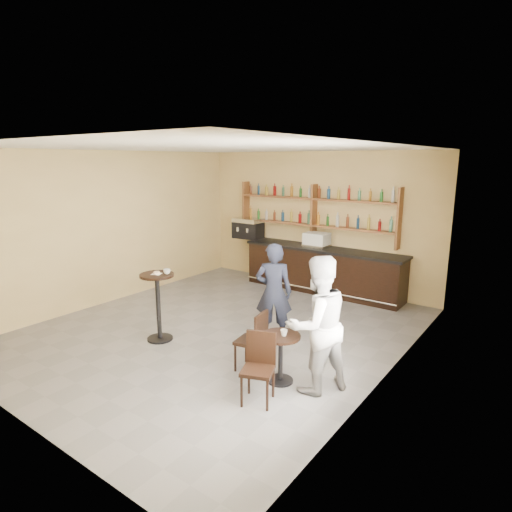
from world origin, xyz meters
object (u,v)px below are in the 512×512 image
Objects in this scene: espresso_machine at (248,228)px; patron_second at (317,325)px; chair_south at (258,370)px; bar_counter at (323,270)px; pastry_case at (317,240)px; pedestal_table at (158,307)px; man_main at (274,292)px; chair_west at (251,340)px; cafe_table at (280,358)px.

espresso_machine is 0.39× the size of patron_second.
patron_second reaches higher than chair_south.
bar_counter is at bearing 87.10° from chair_south.
pastry_case reaches higher than pedestal_table.
man_main is 1.89× the size of chair_west.
cafe_table is (0.87, -1.12, -0.50)m from man_main.
bar_counter is 4.13m from chair_west.
espresso_machine is 1.98m from pastry_case.
patron_second reaches higher than bar_counter.
bar_counter is at bearing -124.66° from patron_second.
patron_second is (0.49, 0.11, 0.57)m from cafe_table.
cafe_table is 0.38× the size of patron_second.
man_main is at bearing -172.91° from chair_west.
chair_south is at bearing -85.24° from cafe_table.
espresso_machine is at bearing 106.35° from pedestal_table.
pastry_case is at bearing -105.23° from man_main.
pedestal_table is at bearing 5.74° from man_main.
pedestal_table is 1.30× the size of chair_south.
pastry_case is 4.21m from pedestal_table.
cafe_table is at bearing 97.56° from man_main.
pastry_case is at bearing 180.00° from bar_counter.
chair_west is 0.88m from chair_south.
cafe_table is 0.56m from chair_west.
espresso_machine reaches higher than chair_south.
man_main is 1.99m from chair_south.
cafe_table is 0.76m from patron_second.
pastry_case is 4.48m from cafe_table.
patron_second is at bearing 37.43° from chair_south.
pedestal_table is 1.68× the size of cafe_table.
chair_west reaches higher than cafe_table.
man_main reaches higher than pedestal_table.
bar_counter is at bearing -108.50° from man_main.
espresso_machine is at bearing -104.88° from patron_second.
espresso_machine is at bearing -173.45° from pastry_case.
bar_counter is 0.71m from pastry_case.
patron_second is at bearing -49.40° from espresso_machine.
chair_west is 1.14m from patron_second.
chair_west is at bearing 76.28° from man_main.
pedestal_table is 2.45m from cafe_table.
chair_south is at bearing -57.25° from espresso_machine.
man_main reaches higher than pastry_case.
cafe_table is at bearing -61.33° from pastry_case.
chair_south is (0.60, -0.65, -0.00)m from chair_west.
chair_south is (2.49, -0.58, -0.14)m from pedestal_table.
pastry_case reaches higher than bar_counter.
man_main is at bearing 97.06° from chair_south.
man_main reaches higher than bar_counter.
espresso_machine is 1.04× the size of cafe_table.
chair_west is (3.09, -4.02, -0.85)m from espresso_machine.
cafe_table is at bearing -70.06° from bar_counter.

